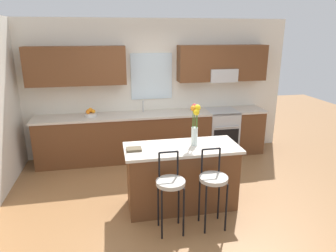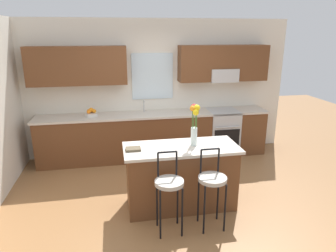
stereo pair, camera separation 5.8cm
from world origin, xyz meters
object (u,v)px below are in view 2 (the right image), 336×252
(bar_stool_middle, at_px, (212,182))
(cookbook, at_px, (133,149))
(kitchen_island, at_px, (181,176))
(oven_range, at_px, (222,132))
(flower_vase, at_px, (194,122))
(fruit_bowl_oranges, at_px, (91,113))
(bar_stool_near, at_px, (169,186))

(bar_stool_middle, height_order, cookbook, bar_stool_middle)
(kitchen_island, bearing_deg, oven_range, 55.25)
(oven_range, relative_size, flower_vase, 1.57)
(oven_range, bearing_deg, fruit_bowl_oranges, 179.38)
(bar_stool_middle, xyz_separation_m, fruit_bowl_oranges, (-1.59, 2.45, 0.34))
(kitchen_island, xyz_separation_m, bar_stool_middle, (0.27, -0.56, 0.17))
(kitchen_island, relative_size, fruit_bowl_oranges, 6.66)
(kitchen_island, bearing_deg, fruit_bowl_oranges, 124.82)
(oven_range, distance_m, kitchen_island, 2.27)
(bar_stool_near, distance_m, cookbook, 0.74)
(oven_range, relative_size, cookbook, 4.60)
(cookbook, relative_size, fruit_bowl_oranges, 0.83)
(kitchen_island, height_order, bar_stool_middle, bar_stool_middle)
(kitchen_island, relative_size, cookbook, 7.99)
(bar_stool_middle, distance_m, cookbook, 1.13)
(bar_stool_near, xyz_separation_m, cookbook, (-0.39, 0.55, 0.30))
(kitchen_island, relative_size, flower_vase, 2.72)
(fruit_bowl_oranges, bearing_deg, cookbook, -71.16)
(oven_range, distance_m, cookbook, 2.75)
(flower_vase, height_order, cookbook, flower_vase)
(oven_range, height_order, flower_vase, flower_vase)
(kitchen_island, height_order, cookbook, cookbook)
(fruit_bowl_oranges, bearing_deg, bar_stool_middle, -57.00)
(oven_range, relative_size, fruit_bowl_oranges, 3.83)
(bar_stool_middle, xyz_separation_m, cookbook, (-0.94, 0.55, 0.30))
(kitchen_island, bearing_deg, bar_stool_near, -116.26)
(cookbook, bearing_deg, oven_range, 43.76)
(bar_stool_near, bearing_deg, oven_range, 57.08)
(cookbook, bearing_deg, bar_stool_near, -54.38)
(bar_stool_near, height_order, fruit_bowl_oranges, fruit_bowl_oranges)
(flower_vase, height_order, fruit_bowl_oranges, flower_vase)
(oven_range, xyz_separation_m, kitchen_island, (-1.29, -1.86, 0.00))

